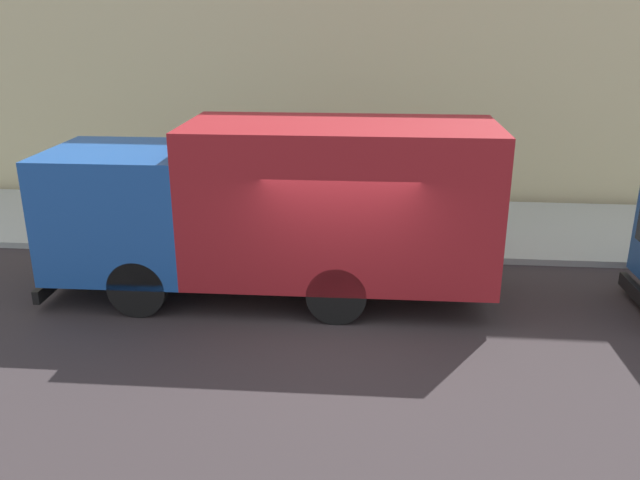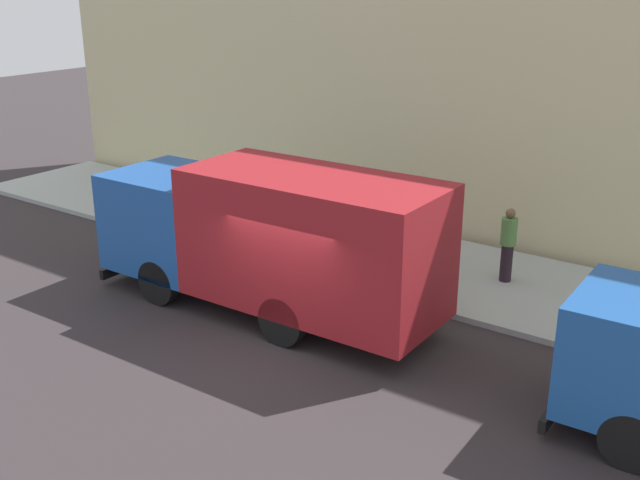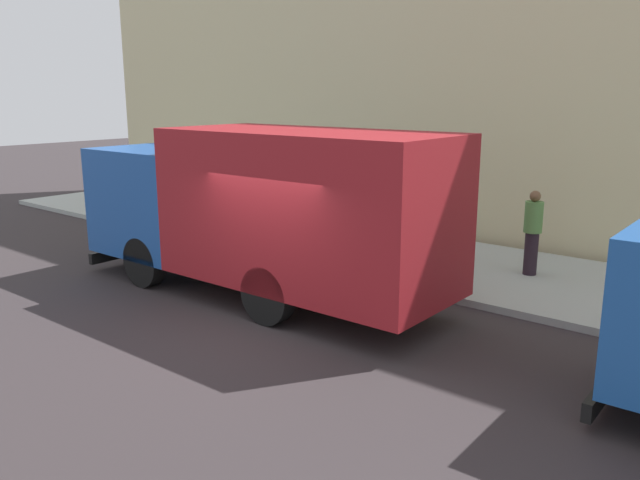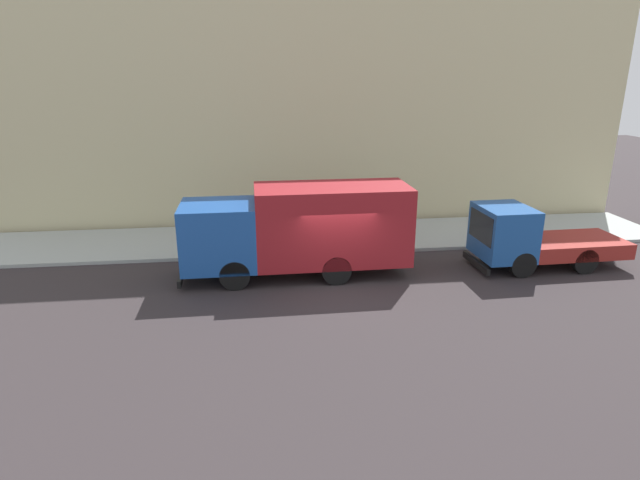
% 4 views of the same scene
% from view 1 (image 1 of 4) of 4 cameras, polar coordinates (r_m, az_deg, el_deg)
% --- Properties ---
extents(ground, '(80.00, 80.00, 0.00)m').
position_cam_1_polar(ground, '(11.18, 1.67, -7.23)').
color(ground, '#30292B').
extents(sidewalk, '(4.35, 30.00, 0.14)m').
position_cam_1_polar(sidewalk, '(15.94, 2.86, 1.34)').
color(sidewalk, '#A3AAA5').
rests_on(sidewalk, ground).
extents(large_utility_truck, '(2.45, 7.98, 3.20)m').
position_cam_1_polar(large_utility_truck, '(11.66, -3.72, 3.12)').
color(large_utility_truck, '#1C4D9D').
rests_on(large_utility_truck, ground).
extents(pedestrian_walking, '(0.48, 0.48, 1.63)m').
position_cam_1_polar(pedestrian_walking, '(15.71, 0.81, 4.60)').
color(pedestrian_walking, brown).
rests_on(pedestrian_walking, sidewalk).
extents(pedestrian_standing, '(0.37, 0.37, 1.76)m').
position_cam_1_polar(pedestrian_standing, '(15.92, 11.56, 4.67)').
color(pedestrian_standing, black).
rests_on(pedestrian_standing, sidewalk).
extents(street_sign_post, '(0.44, 0.08, 2.44)m').
position_cam_1_polar(street_sign_post, '(13.78, 1.47, 5.01)').
color(street_sign_post, '#4C5156').
rests_on(street_sign_post, sidewalk).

